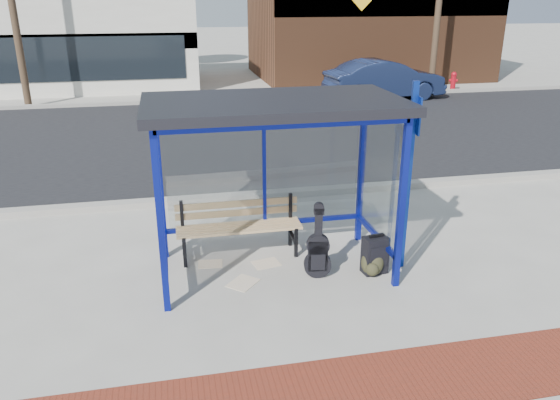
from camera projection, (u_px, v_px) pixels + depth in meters
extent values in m
plane|color=#B2ADA0|center=(275.00, 270.00, 7.73)|extent=(120.00, 120.00, 0.00)
cube|color=maroon|center=(326.00, 392.00, 5.34)|extent=(60.00, 1.00, 0.01)
cube|color=gray|center=(245.00, 196.00, 10.36)|extent=(60.00, 0.25, 0.12)
cube|color=black|center=(218.00, 135.00, 15.05)|extent=(60.00, 10.00, 0.00)
cube|color=gray|center=(204.00, 100.00, 19.69)|extent=(60.00, 0.25, 0.12)
cube|color=#B2ADA0|center=(200.00, 93.00, 21.45)|extent=(60.00, 4.00, 0.01)
cube|color=navy|center=(161.00, 224.00, 6.34)|extent=(0.08, 0.08, 2.30)
cube|color=navy|center=(402.00, 205.00, 6.92)|extent=(0.08, 0.08, 2.30)
cube|color=navy|center=(160.00, 183.00, 7.72)|extent=(0.08, 0.08, 2.30)
cube|color=navy|center=(361.00, 170.00, 8.29)|extent=(0.08, 0.08, 2.30)
cube|color=navy|center=(263.00, 101.00, 7.61)|extent=(3.00, 0.08, 0.08)
cube|color=navy|center=(287.00, 125.00, 6.24)|extent=(3.00, 0.08, 0.08)
cube|color=navy|center=(153.00, 117.00, 6.64)|extent=(0.08, 1.50, 0.08)
cube|color=navy|center=(385.00, 107.00, 7.21)|extent=(0.08, 1.50, 0.08)
cube|color=navy|center=(265.00, 224.00, 8.27)|extent=(3.00, 0.08, 0.06)
cube|color=navy|center=(165.00, 254.00, 7.30)|extent=(0.08, 1.50, 0.06)
cube|color=navy|center=(376.00, 235.00, 7.87)|extent=(0.08, 1.50, 0.06)
cube|color=navy|center=(264.00, 164.00, 7.93)|extent=(0.05, 0.05, 1.90)
cube|color=silver|center=(264.00, 166.00, 7.95)|extent=(2.84, 0.01, 1.82)
cube|color=silver|center=(159.00, 190.00, 6.97)|extent=(0.02, 1.34, 1.82)
cube|color=silver|center=(380.00, 175.00, 7.55)|extent=(0.02, 1.34, 1.82)
cube|color=black|center=(274.00, 104.00, 6.89)|extent=(3.30, 1.80, 0.12)
cube|color=#59331E|center=(366.00, 4.00, 25.05)|extent=(10.00, 7.00, 6.40)
cube|color=black|center=(396.00, 6.00, 21.90)|extent=(10.00, 0.10, 0.80)
cylinder|color=#4C3826|center=(125.00, 19.00, 26.40)|extent=(0.36, 0.36, 5.00)
cylinder|color=#4C3826|center=(422.00, 17.00, 29.37)|extent=(0.36, 0.36, 5.00)
cube|color=black|center=(185.00, 252.00, 7.73)|extent=(0.05, 0.05, 0.46)
cube|color=black|center=(183.00, 228.00, 8.02)|extent=(0.05, 0.05, 0.86)
cube|color=black|center=(184.00, 246.00, 7.92)|extent=(0.05, 0.41, 0.05)
cube|color=black|center=(296.00, 243.00, 8.04)|extent=(0.05, 0.05, 0.46)
cube|color=black|center=(290.00, 220.00, 8.33)|extent=(0.05, 0.05, 0.86)
cube|color=black|center=(293.00, 237.00, 8.22)|extent=(0.05, 0.41, 0.05)
cube|color=#D4B17A|center=(241.00, 232.00, 7.83)|extent=(1.83, 0.10, 0.04)
cube|color=#D4B17A|center=(240.00, 229.00, 7.94)|extent=(1.83, 0.10, 0.04)
cube|color=#D4B17A|center=(239.00, 226.00, 8.04)|extent=(1.83, 0.10, 0.04)
cube|color=#D4B17A|center=(238.00, 223.00, 8.14)|extent=(1.83, 0.10, 0.04)
cube|color=#D4B17A|center=(237.00, 213.00, 8.12)|extent=(1.83, 0.04, 0.10)
cube|color=#D4B17A|center=(237.00, 204.00, 8.07)|extent=(1.83, 0.04, 0.10)
cylinder|color=black|center=(318.00, 264.00, 7.48)|extent=(0.39, 0.17, 0.38)
cylinder|color=black|center=(318.00, 245.00, 7.37)|extent=(0.33, 0.16, 0.31)
cube|color=black|center=(318.00, 255.00, 7.43)|extent=(0.28, 0.15, 0.45)
cube|color=black|center=(319.00, 224.00, 7.27)|extent=(0.11, 0.11, 0.45)
cube|color=black|center=(319.00, 211.00, 7.20)|extent=(0.15, 0.11, 0.09)
cube|color=black|center=(375.00, 255.00, 7.56)|extent=(0.37, 0.26, 0.53)
cylinder|color=black|center=(366.00, 272.00, 7.60)|extent=(0.08, 0.20, 0.05)
cylinder|color=black|center=(382.00, 269.00, 7.69)|extent=(0.08, 0.20, 0.05)
cube|color=black|center=(376.00, 235.00, 7.45)|extent=(0.22, 0.07, 0.04)
cube|color=black|center=(379.00, 257.00, 7.46)|extent=(0.27, 0.06, 0.29)
ellipsoid|color=#2A2917|center=(372.00, 263.00, 7.54)|extent=(0.37, 0.31, 0.37)
ellipsoid|color=#2A2917|center=(372.00, 270.00, 7.45)|extent=(0.21, 0.18, 0.19)
cube|color=#2A2917|center=(373.00, 251.00, 7.49)|extent=(0.11, 0.07, 0.03)
cube|color=navy|center=(408.00, 179.00, 7.39)|extent=(0.09, 0.09, 2.63)
cube|color=navy|center=(417.00, 115.00, 7.08)|extent=(0.08, 0.33, 0.49)
cube|color=white|center=(210.00, 264.00, 7.89)|extent=(0.38, 0.31, 0.01)
cube|color=white|center=(243.00, 283.00, 7.37)|extent=(0.51, 0.52, 0.01)
cube|color=white|center=(266.00, 264.00, 7.90)|extent=(0.43, 0.37, 0.01)
imported|color=#192446|center=(384.00, 80.00, 19.96)|extent=(4.50, 1.97, 1.44)
cylinder|color=#AE0C18|center=(453.00, 83.00, 21.89)|extent=(0.20, 0.20, 0.61)
sphere|color=#AE0C18|center=(454.00, 75.00, 21.77)|extent=(0.22, 0.22, 0.22)
cylinder|color=#AE0C18|center=(453.00, 80.00, 21.85)|extent=(0.34, 0.21, 0.10)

